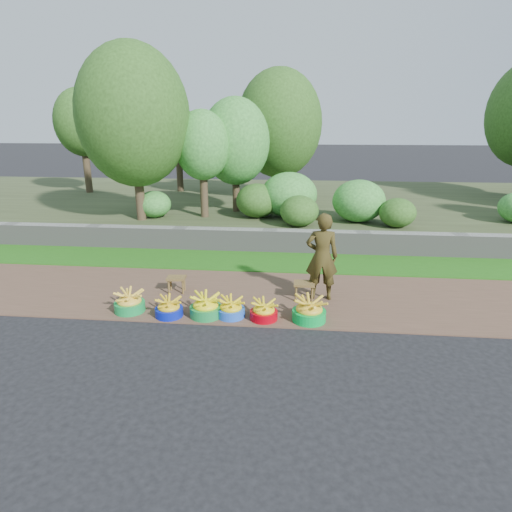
# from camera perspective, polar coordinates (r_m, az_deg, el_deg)

# --- Properties ---
(ground_plane) EXTENTS (120.00, 120.00, 0.00)m
(ground_plane) POSITION_cam_1_polar(r_m,az_deg,el_deg) (6.70, -0.62, -9.47)
(ground_plane) COLOR black
(ground_plane) RESTS_ON ground
(dirt_shoulder) EXTENTS (80.00, 2.50, 0.02)m
(dirt_shoulder) POSITION_cam_1_polar(r_m,az_deg,el_deg) (7.83, 0.39, -5.30)
(dirt_shoulder) COLOR brown
(dirt_shoulder) RESTS_ON ground
(grass_verge) EXTENTS (80.00, 1.50, 0.04)m
(grass_verge) POSITION_cam_1_polar(r_m,az_deg,el_deg) (9.70, 1.49, -0.72)
(grass_verge) COLOR #216114
(grass_verge) RESTS_ON ground
(retaining_wall) EXTENTS (80.00, 0.35, 0.55)m
(retaining_wall) POSITION_cam_1_polar(r_m,az_deg,el_deg) (10.44, 1.85, 2.05)
(retaining_wall) COLOR slate
(retaining_wall) RESTS_ON ground
(earth_bank) EXTENTS (80.00, 10.00, 0.50)m
(earth_bank) POSITION_cam_1_polar(r_m,az_deg,el_deg) (15.22, 3.12, 6.79)
(earth_bank) COLOR #3A4526
(earth_bank) RESTS_ON ground
(vegetation) EXTENTS (34.72, 8.16, 4.85)m
(vegetation) POSITION_cam_1_polar(r_m,az_deg,el_deg) (14.08, 23.48, 15.49)
(vegetation) COLOR #3D3120
(vegetation) RESTS_ON earth_bank
(basin_a) EXTENTS (0.50, 0.50, 0.37)m
(basin_a) POSITION_cam_1_polar(r_m,az_deg,el_deg) (7.44, -16.53, -6.00)
(basin_a) COLOR #11893C
(basin_a) RESTS_ON ground
(basin_b) EXTENTS (0.45, 0.45, 0.33)m
(basin_b) POSITION_cam_1_polar(r_m,az_deg,el_deg) (7.11, -11.54, -6.88)
(basin_b) COLOR #0919A5
(basin_b) RESTS_ON ground
(basin_c) EXTENTS (0.52, 0.52, 0.39)m
(basin_c) POSITION_cam_1_polar(r_m,az_deg,el_deg) (7.01, -6.72, -6.79)
(basin_c) COLOR #18813A
(basin_c) RESTS_ON ground
(basin_d) EXTENTS (0.45, 0.45, 0.33)m
(basin_d) POSITION_cam_1_polar(r_m,az_deg,el_deg) (6.96, -3.36, -7.07)
(basin_d) COLOR blue
(basin_d) RESTS_ON ground
(basin_e) EXTENTS (0.44, 0.44, 0.33)m
(basin_e) POSITION_cam_1_polar(r_m,az_deg,el_deg) (6.87, 1.04, -7.41)
(basin_e) COLOR #A3000D
(basin_e) RESTS_ON ground
(basin_f) EXTENTS (0.53, 0.53, 0.40)m
(basin_f) POSITION_cam_1_polar(r_m,az_deg,el_deg) (6.86, 7.10, -7.31)
(basin_f) COLOR #009F37
(basin_f) RESTS_ON ground
(stool_left) EXTENTS (0.36, 0.29, 0.30)m
(stool_left) POSITION_cam_1_polar(r_m,az_deg,el_deg) (8.01, -10.57, -3.17)
(stool_left) COLOR brown
(stool_left) RESTS_ON dirt_shoulder
(stool_right) EXTENTS (0.37, 0.28, 0.32)m
(stool_right) POSITION_cam_1_polar(r_m,az_deg,el_deg) (7.59, 6.45, -3.99)
(stool_right) COLOR brown
(stool_right) RESTS_ON dirt_shoulder
(vendor_woman) EXTENTS (0.57, 0.39, 1.55)m
(vendor_woman) POSITION_cam_1_polar(r_m,az_deg,el_deg) (7.52, 8.77, -0.10)
(vendor_woman) COLOR black
(vendor_woman) RESTS_ON dirt_shoulder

